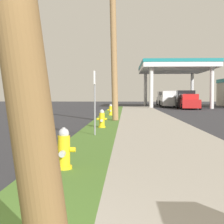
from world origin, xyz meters
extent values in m
cylinder|color=yellow|center=(0.62, 4.05, 0.15)|extent=(0.29, 0.29, 0.06)
cylinder|color=yellow|center=(0.62, 4.05, 0.42)|extent=(0.22, 0.22, 0.60)
sphere|color=#B2B2B7|center=(0.62, 4.05, 0.76)|extent=(0.19, 0.19, 0.19)
cylinder|color=#B2B2B7|center=(0.62, 4.05, 0.84)|extent=(0.06, 0.06, 0.05)
cylinder|color=yellow|center=(0.46, 4.05, 0.47)|extent=(0.10, 0.09, 0.09)
cylinder|color=yellow|center=(0.78, 4.05, 0.47)|extent=(0.10, 0.09, 0.09)
cylinder|color=#B2B2B7|center=(0.62, 3.88, 0.42)|extent=(0.11, 0.12, 0.11)
cylinder|color=yellow|center=(0.75, 12.25, 0.15)|extent=(0.29, 0.29, 0.06)
cylinder|color=yellow|center=(0.75, 12.25, 0.42)|extent=(0.22, 0.22, 0.60)
sphere|color=#B2B2B7|center=(0.75, 12.25, 0.76)|extent=(0.19, 0.19, 0.19)
cylinder|color=#B2B2B7|center=(0.75, 12.25, 0.84)|extent=(0.06, 0.06, 0.05)
cylinder|color=yellow|center=(0.59, 12.25, 0.47)|extent=(0.10, 0.09, 0.09)
cylinder|color=yellow|center=(0.91, 12.25, 0.47)|extent=(0.10, 0.09, 0.09)
cylinder|color=#B2B2B7|center=(0.75, 12.08, 0.42)|extent=(0.11, 0.12, 0.11)
cylinder|color=yellow|center=(0.74, 21.23, 0.15)|extent=(0.29, 0.29, 0.06)
cylinder|color=yellow|center=(0.74, 21.23, 0.42)|extent=(0.22, 0.22, 0.60)
sphere|color=#B2B2B7|center=(0.74, 21.23, 0.76)|extent=(0.19, 0.19, 0.19)
cylinder|color=#B2B2B7|center=(0.74, 21.23, 0.84)|extent=(0.06, 0.06, 0.05)
cylinder|color=yellow|center=(0.58, 21.23, 0.47)|extent=(0.10, 0.09, 0.09)
cylinder|color=yellow|center=(0.90, 21.23, 0.47)|extent=(0.10, 0.09, 0.09)
cylinder|color=#B2B2B7|center=(0.74, 21.06, 0.42)|extent=(0.11, 0.12, 0.11)
cylinder|color=yellow|center=(0.67, 28.88, 0.15)|extent=(0.29, 0.29, 0.06)
cylinder|color=yellow|center=(0.67, 28.88, 0.42)|extent=(0.22, 0.22, 0.60)
sphere|color=#B2B2B7|center=(0.67, 28.88, 0.76)|extent=(0.19, 0.19, 0.19)
cylinder|color=#B2B2B7|center=(0.67, 28.88, 0.84)|extent=(0.06, 0.06, 0.05)
cylinder|color=yellow|center=(0.51, 28.88, 0.47)|extent=(0.10, 0.09, 0.09)
cylinder|color=yellow|center=(0.83, 28.88, 0.47)|extent=(0.10, 0.09, 0.09)
cylinder|color=#B2B2B7|center=(0.67, 28.71, 0.42)|extent=(0.11, 0.12, 0.11)
cylinder|color=#937047|center=(1.06, 16.54, 5.30)|extent=(0.70, 0.69, 10.36)
cylinder|color=gray|center=(0.70, 9.53, 1.17)|extent=(0.05, 0.05, 2.10)
cube|color=white|center=(0.70, 9.53, 2.02)|extent=(0.04, 0.36, 0.44)
cylinder|color=silver|center=(4.49, 36.25, 2.23)|extent=(0.44, 0.44, 4.45)
cylinder|color=silver|center=(10.95, 36.25, 2.23)|extent=(0.44, 0.44, 4.45)
cylinder|color=silver|center=(4.49, 47.62, 2.23)|extent=(0.44, 0.44, 4.45)
cylinder|color=silver|center=(10.95, 47.62, 2.23)|extent=(0.44, 0.44, 4.45)
cube|color=white|center=(7.72, 41.94, 4.70)|extent=(8.26, 13.17, 0.50)
cube|color=#197A7F|center=(7.72, 41.94, 5.13)|extent=(8.36, 13.27, 0.36)
cube|color=#47474C|center=(7.72, 36.25, 0.80)|extent=(0.70, 1.10, 1.60)
cube|color=#47474C|center=(7.72, 47.62, 0.80)|extent=(0.70, 1.10, 1.60)
cube|color=red|center=(8.34, 34.94, 0.59)|extent=(2.13, 4.62, 0.85)
cube|color=red|center=(8.32, 34.71, 1.29)|extent=(1.74, 2.13, 0.56)
cylinder|color=black|center=(7.60, 36.69, 0.30)|extent=(0.26, 0.61, 0.60)
cylinder|color=black|center=(9.31, 36.57, 0.30)|extent=(0.26, 0.61, 0.60)
cylinder|color=black|center=(7.36, 33.30, 0.30)|extent=(0.26, 0.61, 0.60)
cylinder|color=black|center=(9.08, 33.18, 0.30)|extent=(0.26, 0.61, 0.60)
cube|color=#BCBCC1|center=(7.38, 48.75, 0.71)|extent=(2.02, 5.41, 1.00)
cube|color=#BCBCC1|center=(7.38, 49.72, 1.59)|extent=(1.85, 2.06, 0.76)
cube|color=#BCBCC1|center=(7.38, 47.56, 1.33)|extent=(1.89, 2.92, 0.24)
cylinder|color=black|center=(6.44, 50.90, 0.38)|extent=(0.22, 0.76, 0.76)
cylinder|color=black|center=(8.34, 50.89, 0.38)|extent=(0.22, 0.76, 0.76)
cylinder|color=black|center=(6.42, 46.60, 0.38)|extent=(0.22, 0.76, 0.76)
cylinder|color=black|center=(8.32, 46.59, 0.38)|extent=(0.22, 0.76, 0.76)
cube|color=white|center=(7.10, 41.62, 0.71)|extent=(2.24, 5.48, 1.00)
cube|color=white|center=(7.05, 40.65, 1.59)|extent=(1.93, 2.13, 0.76)
cube|color=white|center=(7.15, 42.80, 1.33)|extent=(2.01, 3.00, 0.24)
cylinder|color=black|center=(7.95, 39.43, 0.38)|extent=(0.25, 0.77, 0.76)
cylinder|color=black|center=(6.05, 39.51, 0.38)|extent=(0.25, 0.77, 0.76)
cylinder|color=black|center=(8.14, 43.72, 0.38)|extent=(0.25, 0.77, 0.76)
cylinder|color=black|center=(6.24, 43.81, 0.38)|extent=(0.25, 0.77, 0.76)
cube|color=black|center=(8.34, 38.04, 0.71)|extent=(2.30, 5.50, 1.00)
cube|color=black|center=(8.29, 37.07, 1.59)|extent=(1.95, 2.15, 0.76)
cube|color=black|center=(8.41, 39.23, 1.33)|extent=(2.04, 3.02, 0.24)
cylinder|color=black|center=(9.17, 35.84, 0.38)|extent=(0.26, 0.77, 0.76)
cylinder|color=black|center=(7.27, 35.95, 0.38)|extent=(0.26, 0.77, 0.76)
cylinder|color=black|center=(9.41, 40.13, 0.38)|extent=(0.26, 0.77, 0.76)
cylinder|color=black|center=(7.51, 40.24, 0.38)|extent=(0.26, 0.77, 0.76)
camera|label=1|loc=(1.72, -2.25, 1.44)|focal=57.22mm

